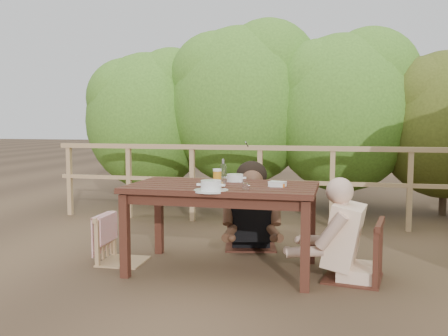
% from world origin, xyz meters
% --- Properties ---
extents(ground, '(60.00, 60.00, 0.00)m').
position_xyz_m(ground, '(0.00, 0.00, 0.00)').
color(ground, brown).
rests_on(ground, ground).
extents(table, '(1.61, 0.91, 0.75)m').
position_xyz_m(table, '(0.00, 0.00, 0.37)').
color(table, '#3B1B13').
rests_on(table, ground).
extents(chair_left, '(0.43, 0.43, 0.84)m').
position_xyz_m(chair_left, '(-0.96, 0.01, 0.42)').
color(chair_left, tan).
rests_on(chair_left, ground).
extents(chair_far, '(0.61, 0.61, 1.04)m').
position_xyz_m(chair_far, '(0.09, 0.85, 0.52)').
color(chair_far, '#3B1B13').
rests_on(chair_far, ground).
extents(chair_right, '(0.54, 0.54, 0.95)m').
position_xyz_m(chair_right, '(1.11, 0.01, 0.48)').
color(chair_right, '#3B1B13').
rests_on(chair_right, ground).
extents(woman, '(0.69, 0.79, 1.39)m').
position_xyz_m(woman, '(0.09, 0.87, 0.69)').
color(woman, black).
rests_on(woman, ground).
extents(diner_right, '(0.77, 0.66, 1.39)m').
position_xyz_m(diner_right, '(1.14, 0.01, 0.69)').
color(diner_right, beige).
rests_on(diner_right, ground).
extents(railing, '(5.60, 0.10, 1.01)m').
position_xyz_m(railing, '(0.00, 2.00, 0.51)').
color(railing, tan).
rests_on(railing, ground).
extents(hedge_row, '(6.60, 1.60, 3.80)m').
position_xyz_m(hedge_row, '(0.40, 3.20, 1.90)').
color(hedge_row, '#416C20').
rests_on(hedge_row, ground).
extents(soup_near, '(0.28, 0.28, 0.09)m').
position_xyz_m(soup_near, '(-0.01, -0.35, 0.79)').
color(soup_near, white).
rests_on(soup_near, table).
extents(soup_far, '(0.25, 0.25, 0.08)m').
position_xyz_m(soup_far, '(0.06, 0.24, 0.79)').
color(soup_far, white).
rests_on(soup_far, table).
extents(bread_roll, '(0.13, 0.10, 0.08)m').
position_xyz_m(bread_roll, '(-0.01, -0.19, 0.78)').
color(bread_roll, '#956025').
rests_on(bread_roll, table).
extents(beer_glass, '(0.08, 0.08, 0.15)m').
position_xyz_m(beer_glass, '(-0.06, 0.04, 0.82)').
color(beer_glass, orange).
rests_on(beer_glass, table).
extents(bottle, '(0.05, 0.05, 0.23)m').
position_xyz_m(bottle, '(-0.03, 0.14, 0.86)').
color(bottle, white).
rests_on(bottle, table).
extents(tumbler, '(0.06, 0.06, 0.07)m').
position_xyz_m(tumbler, '(0.26, -0.29, 0.78)').
color(tumbler, silver).
rests_on(tumbler, table).
extents(butter_tub, '(0.16, 0.13, 0.06)m').
position_xyz_m(butter_tub, '(0.48, -0.02, 0.77)').
color(butter_tub, white).
rests_on(butter_tub, table).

